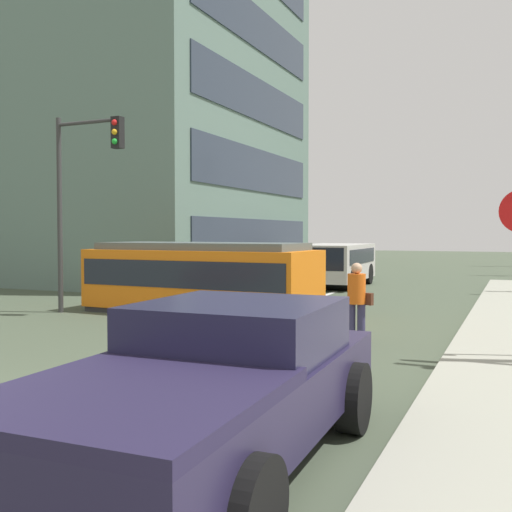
{
  "coord_description": "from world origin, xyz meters",
  "views": [
    {
      "loc": [
        6.39,
        -4.75,
        2.27
      ],
      "look_at": [
        0.69,
        8.05,
        1.72
      ],
      "focal_mm": 41.6,
      "sensor_mm": 36.0,
      "label": 1
    }
  ],
  "objects_px": {
    "streetcar_tram": "(201,277)",
    "city_bus": "(333,262)",
    "pedestrian_crossing": "(357,299)",
    "traffic_light_mast": "(82,178)",
    "pickup_truck_parked": "(217,385)"
  },
  "relations": [
    {
      "from": "pedestrian_crossing",
      "to": "traffic_light_mast",
      "type": "distance_m",
      "value": 8.75
    },
    {
      "from": "pickup_truck_parked",
      "to": "traffic_light_mast",
      "type": "height_order",
      "value": "traffic_light_mast"
    },
    {
      "from": "streetcar_tram",
      "to": "pickup_truck_parked",
      "type": "height_order",
      "value": "streetcar_tram"
    },
    {
      "from": "city_bus",
      "to": "pedestrian_crossing",
      "type": "relative_size",
      "value": 3.18
    },
    {
      "from": "traffic_light_mast",
      "to": "city_bus",
      "type": "bearing_deg",
      "value": 70.49
    },
    {
      "from": "pedestrian_crossing",
      "to": "pickup_truck_parked",
      "type": "bearing_deg",
      "value": -87.42
    },
    {
      "from": "pedestrian_crossing",
      "to": "streetcar_tram",
      "type": "bearing_deg",
      "value": 150.01
    },
    {
      "from": "streetcar_tram",
      "to": "pedestrian_crossing",
      "type": "bearing_deg",
      "value": -29.99
    },
    {
      "from": "streetcar_tram",
      "to": "pickup_truck_parked",
      "type": "distance_m",
      "value": 11.07
    },
    {
      "from": "pedestrian_crossing",
      "to": "traffic_light_mast",
      "type": "height_order",
      "value": "traffic_light_mast"
    },
    {
      "from": "city_bus",
      "to": "pedestrian_crossing",
      "type": "bearing_deg",
      "value": -71.35
    },
    {
      "from": "streetcar_tram",
      "to": "city_bus",
      "type": "xyz_separation_m",
      "value": [
        1.02,
        9.5,
        -0.01
      ]
    },
    {
      "from": "city_bus",
      "to": "traffic_light_mast",
      "type": "height_order",
      "value": "traffic_light_mast"
    },
    {
      "from": "city_bus",
      "to": "traffic_light_mast",
      "type": "relative_size",
      "value": 0.97
    },
    {
      "from": "pickup_truck_parked",
      "to": "city_bus",
      "type": "bearing_deg",
      "value": 103.34
    }
  ]
}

